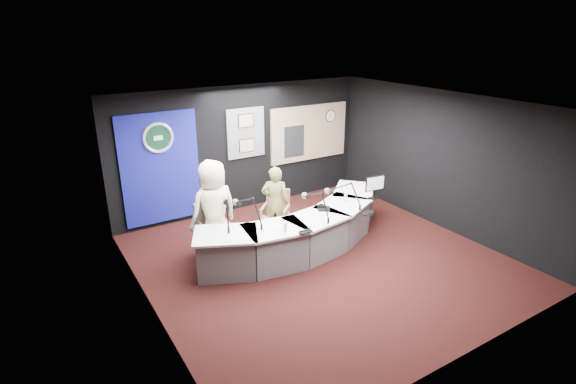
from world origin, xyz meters
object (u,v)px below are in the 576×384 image
person_woman (275,203)px  person_man (214,209)px  armchair_left (215,231)px  broadcast_desk (302,231)px  armchair_right (275,212)px

person_woman → person_man: bearing=38.4°
armchair_left → person_woman: size_ratio=0.65×
broadcast_desk → person_man: person_man is taller
broadcast_desk → person_man: 1.69m
armchair_left → person_man: bearing=0.0°
broadcast_desk → person_woman: 0.81m
armchair_left → person_woman: bearing=5.9°
armchair_left → person_man: size_ratio=0.52×
broadcast_desk → armchair_right: size_ratio=4.20×
person_woman → broadcast_desk: bearing=137.8°
armchair_right → person_woman: bearing=45.6°
armchair_right → person_man: 1.36m
person_man → armchair_left: bearing=180.0°
armchair_right → person_woman: person_woman is taller
broadcast_desk → person_man: size_ratio=2.48×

